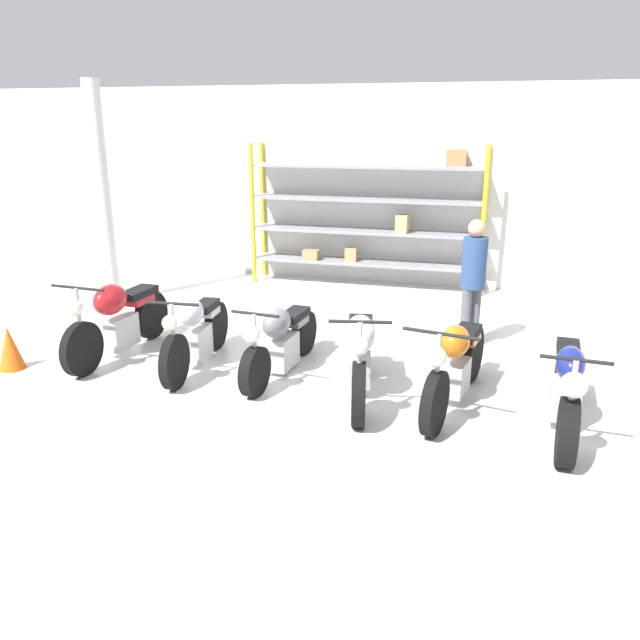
{
  "coord_description": "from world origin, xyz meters",
  "views": [
    {
      "loc": [
        1.87,
        -6.44,
        2.98
      ],
      "look_at": [
        0.0,
        0.4,
        0.7
      ],
      "focal_mm": 35.0,
      "sensor_mm": 36.0,
      "label": 1
    }
  ],
  "objects": [
    {
      "name": "motorcycle_red",
      "position": [
        -2.72,
        0.34,
        0.52
      ],
      "size": [
        0.75,
        2.14,
        1.11
      ],
      "rotation": [
        0.0,
        0.0,
        -1.64
      ],
      "color": "black",
      "rests_on": "ground_plane"
    },
    {
      "name": "traffic_cone",
      "position": [
        -3.78,
        -0.44,
        0.28
      ],
      "size": [
        0.32,
        0.32,
        0.55
      ],
      "color": "orange",
      "rests_on": "ground_plane"
    },
    {
      "name": "motorcycle_white",
      "position": [
        0.6,
        -0.12,
        0.5
      ],
      "size": [
        0.7,
        2.02,
        1.11
      ],
      "rotation": [
        0.0,
        0.0,
        -1.38
      ],
      "color": "black",
      "rests_on": "ground_plane"
    },
    {
      "name": "support_pillar",
      "position": [
        -4.28,
        2.54,
        1.8
      ],
      "size": [
        0.28,
        0.28,
        3.6
      ],
      "color": "silver",
      "rests_on": "ground_plane"
    },
    {
      "name": "motorcycle_silver",
      "position": [
        -1.56,
        0.24,
        0.45
      ],
      "size": [
        0.63,
        2.02,
        1.03
      ],
      "rotation": [
        0.0,
        0.0,
        -1.5
      ],
      "color": "black",
      "rests_on": "ground_plane"
    },
    {
      "name": "ground_plane",
      "position": [
        0.0,
        0.0,
        0.0
      ],
      "size": [
        30.0,
        30.0,
        0.0
      ],
      "primitive_type": "plane",
      "color": "silver"
    },
    {
      "name": "motorcycle_orange",
      "position": [
        1.64,
        -0.04,
        0.47
      ],
      "size": [
        0.79,
        2.18,
        1.06
      ],
      "rotation": [
        0.0,
        0.0,
        -1.77
      ],
      "color": "black",
      "rests_on": "ground_plane"
    },
    {
      "name": "back_wall",
      "position": [
        0.0,
        5.18,
        1.8
      ],
      "size": [
        30.0,
        0.08,
        3.6
      ],
      "color": "silver",
      "rests_on": "ground_plane"
    },
    {
      "name": "motorcycle_grey",
      "position": [
        -0.47,
        0.32,
        0.43
      ],
      "size": [
        0.58,
        2.03,
        0.97
      ],
      "rotation": [
        0.0,
        0.0,
        -1.67
      ],
      "color": "black",
      "rests_on": "ground_plane"
    },
    {
      "name": "shelving_rack",
      "position": [
        -0.26,
        4.81,
        1.34
      ],
      "size": [
        4.28,
        0.63,
        2.58
      ],
      "color": "gold",
      "rests_on": "ground_plane"
    },
    {
      "name": "person_browsing",
      "position": [
        1.71,
        1.84,
        1.04
      ],
      "size": [
        0.45,
        0.45,
        1.76
      ],
      "rotation": [
        0.0,
        0.0,
        2.41
      ],
      "color": "#595960",
      "rests_on": "ground_plane"
    },
    {
      "name": "motorcycle_blue",
      "position": [
        2.74,
        -0.3,
        0.44
      ],
      "size": [
        0.6,
        2.19,
        1.01
      ],
      "rotation": [
        0.0,
        0.0,
        -1.64
      ],
      "color": "black",
      "rests_on": "ground_plane"
    }
  ]
}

